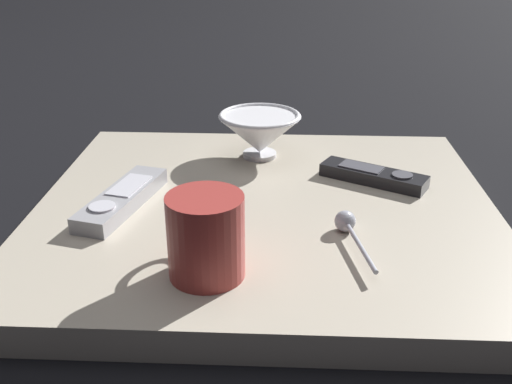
# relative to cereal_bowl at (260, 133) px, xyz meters

# --- Properties ---
(ground_plane) EXTENTS (6.00, 6.00, 0.00)m
(ground_plane) POSITION_rel_cereal_bowl_xyz_m (0.19, 0.02, -0.09)
(ground_plane) COLOR black
(table) EXTENTS (0.61, 0.67, 0.04)m
(table) POSITION_rel_cereal_bowl_xyz_m (0.19, 0.02, -0.06)
(table) COLOR #B7AD99
(table) RESTS_ON ground
(cereal_bowl) EXTENTS (0.14, 0.14, 0.08)m
(cereal_bowl) POSITION_rel_cereal_bowl_xyz_m (0.00, 0.00, 0.00)
(cereal_bowl) COLOR silver
(cereal_bowl) RESTS_ON table
(coffee_mug) EXTENTS (0.12, 0.09, 0.10)m
(coffee_mug) POSITION_rel_cereal_bowl_xyz_m (0.38, -0.05, 0.01)
(coffee_mug) COLOR #A53833
(coffee_mug) RESTS_ON table
(teaspoon) EXTENTS (0.14, 0.04, 0.03)m
(teaspoon) POSITION_rel_cereal_bowl_xyz_m (0.28, 0.13, -0.03)
(teaspoon) COLOR #A3A5B2
(teaspoon) RESTS_ON table
(tv_remote_near) EXTENTS (0.20, 0.10, 0.03)m
(tv_remote_near) POSITION_rel_cereal_bowl_xyz_m (0.21, -0.19, -0.03)
(tv_remote_near) COLOR #9E9EA3
(tv_remote_near) RESTS_ON table
(tv_remote_far) EXTENTS (0.12, 0.17, 0.02)m
(tv_remote_far) POSITION_rel_cereal_bowl_xyz_m (0.10, 0.18, -0.03)
(tv_remote_far) COLOR black
(tv_remote_far) RESTS_ON table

